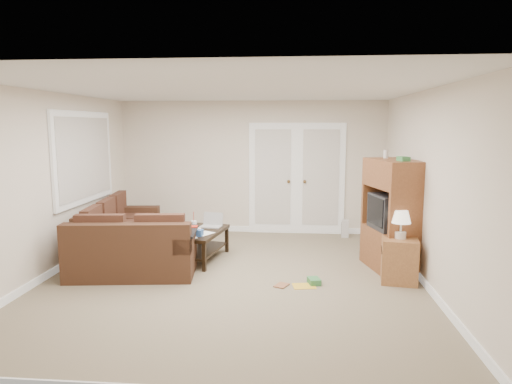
# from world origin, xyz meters

# --- Properties ---
(floor) EXTENTS (5.50, 5.50, 0.00)m
(floor) POSITION_xyz_m (0.00, 0.00, 0.00)
(floor) COLOR gray
(floor) RESTS_ON ground
(ceiling) EXTENTS (5.00, 5.50, 0.02)m
(ceiling) POSITION_xyz_m (0.00, 0.00, 2.50)
(ceiling) COLOR silver
(ceiling) RESTS_ON wall_back
(wall_left) EXTENTS (0.02, 5.50, 2.50)m
(wall_left) POSITION_xyz_m (-2.50, 0.00, 1.25)
(wall_left) COLOR silver
(wall_left) RESTS_ON floor
(wall_right) EXTENTS (0.02, 5.50, 2.50)m
(wall_right) POSITION_xyz_m (2.50, 0.00, 1.25)
(wall_right) COLOR silver
(wall_right) RESTS_ON floor
(wall_back) EXTENTS (5.00, 0.02, 2.50)m
(wall_back) POSITION_xyz_m (0.00, 2.75, 1.25)
(wall_back) COLOR silver
(wall_back) RESTS_ON floor
(wall_front) EXTENTS (5.00, 0.02, 2.50)m
(wall_front) POSITION_xyz_m (0.00, -2.75, 1.25)
(wall_front) COLOR silver
(wall_front) RESTS_ON floor
(baseboards) EXTENTS (5.00, 5.50, 0.10)m
(baseboards) POSITION_xyz_m (0.00, 0.00, 0.05)
(baseboards) COLOR silver
(baseboards) RESTS_ON floor
(french_doors) EXTENTS (1.80, 0.05, 2.13)m
(french_doors) POSITION_xyz_m (0.85, 2.71, 1.04)
(french_doors) COLOR silver
(french_doors) RESTS_ON floor
(window_left) EXTENTS (0.05, 1.92, 1.42)m
(window_left) POSITION_xyz_m (-2.46, 1.00, 1.55)
(window_left) COLOR silver
(window_left) RESTS_ON wall_left
(sectional_sofa) EXTENTS (2.00, 2.64, 0.79)m
(sectional_sofa) POSITION_xyz_m (-1.70, 0.60, 0.31)
(sectional_sofa) COLOR #44291A
(sectional_sofa) RESTS_ON floor
(coffee_table) EXTENTS (0.73, 1.19, 0.76)m
(coffee_table) POSITION_xyz_m (-0.59, 0.83, 0.25)
(coffee_table) COLOR black
(coffee_table) RESTS_ON floor
(tv_armoire) EXTENTS (0.76, 1.09, 1.69)m
(tv_armoire) POSITION_xyz_m (2.20, 0.60, 0.80)
(tv_armoire) COLOR brown
(tv_armoire) RESTS_ON floor
(side_cabinet) EXTENTS (0.51, 0.51, 0.96)m
(side_cabinet) POSITION_xyz_m (2.20, 0.07, 0.34)
(side_cabinet) COLOR #966137
(side_cabinet) RESTS_ON floor
(space_heater) EXTENTS (0.14, 0.12, 0.32)m
(space_heater) POSITION_xyz_m (1.75, 2.45, 0.16)
(space_heater) COLOR silver
(space_heater) RESTS_ON floor
(floor_magazine) EXTENTS (0.32, 0.27, 0.01)m
(floor_magazine) POSITION_xyz_m (0.95, -0.21, 0.00)
(floor_magazine) COLOR gold
(floor_magazine) RESTS_ON floor
(floor_greenbox) EXTENTS (0.19, 0.22, 0.08)m
(floor_greenbox) POSITION_xyz_m (1.08, -0.11, 0.04)
(floor_greenbox) COLOR #387B41
(floor_greenbox) RESTS_ON floor
(floor_book) EXTENTS (0.22, 0.24, 0.02)m
(floor_book) POSITION_xyz_m (0.60, -0.20, 0.01)
(floor_book) COLOR brown
(floor_book) RESTS_ON floor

